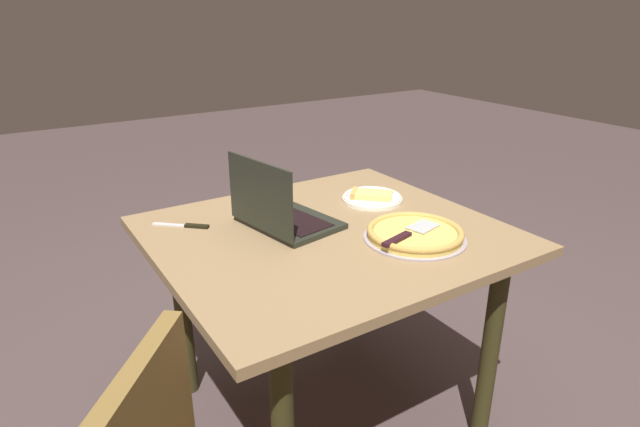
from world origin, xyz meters
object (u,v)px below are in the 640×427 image
(pizza_plate, at_px, (372,197))
(pizza_tray, at_px, (415,234))
(dining_table, at_px, (328,258))
(laptop, at_px, (280,213))
(table_knife, at_px, (186,226))

(pizza_plate, height_order, pizza_tray, same)
(dining_table, distance_m, laptop, 0.22)
(dining_table, relative_size, pizza_tray, 3.37)
(laptop, bearing_deg, dining_table, -43.45)
(dining_table, relative_size, laptop, 3.05)
(pizza_tray, bearing_deg, laptop, 135.16)
(pizza_tray, bearing_deg, table_knife, 139.94)
(dining_table, bearing_deg, laptop, 136.55)
(dining_table, distance_m, table_knife, 0.49)
(dining_table, bearing_deg, table_knife, 143.25)
(laptop, height_order, table_knife, laptop)
(dining_table, height_order, pizza_plate, pizza_plate)
(pizza_tray, bearing_deg, dining_table, 134.37)
(laptop, height_order, pizza_plate, laptop)
(pizza_plate, distance_m, table_knife, 0.70)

